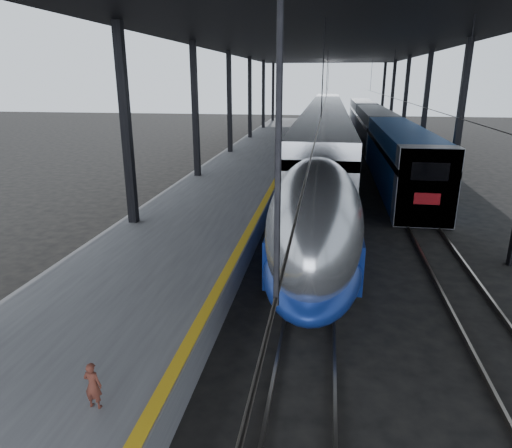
# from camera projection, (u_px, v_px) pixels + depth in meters

# --- Properties ---
(ground) EXTENTS (160.00, 160.00, 0.00)m
(ground) POSITION_uv_depth(u_px,v_px,m) (247.00, 307.00, 14.40)
(ground) COLOR black
(ground) RESTS_ON ground
(platform) EXTENTS (6.00, 80.00, 1.00)m
(platform) POSITION_uv_depth(u_px,v_px,m) (247.00, 169.00, 33.58)
(platform) COLOR #4C4C4F
(platform) RESTS_ON ground
(yellow_strip) EXTENTS (0.30, 80.00, 0.01)m
(yellow_strip) POSITION_uv_depth(u_px,v_px,m) (285.00, 164.00, 33.01)
(yellow_strip) COLOR gold
(yellow_strip) RESTS_ON platform
(rails) EXTENTS (6.52, 80.00, 0.16)m
(rails) POSITION_uv_depth(u_px,v_px,m) (357.00, 178.00, 32.53)
(rails) COLOR slate
(rails) RESTS_ON ground
(canopy) EXTENTS (18.00, 75.00, 9.47)m
(canopy) POSITION_uv_depth(u_px,v_px,m) (326.00, 43.00, 30.16)
(canopy) COLOR black
(canopy) RESTS_ON ground
(tgv_train) EXTENTS (3.21, 65.20, 4.61)m
(tgv_train) POSITION_uv_depth(u_px,v_px,m) (325.00, 134.00, 40.85)
(tgv_train) COLOR #AFB1B6
(tgv_train) RESTS_ON ground
(second_train) EXTENTS (2.82, 56.05, 3.88)m
(second_train) POSITION_uv_depth(u_px,v_px,m) (375.00, 129.00, 46.84)
(second_train) COLOR #15448E
(second_train) RESTS_ON ground
(child) EXTENTS (0.36, 0.25, 0.95)m
(child) POSITION_uv_depth(u_px,v_px,m) (93.00, 385.00, 8.42)
(child) COLOR #4C2219
(child) RESTS_ON platform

